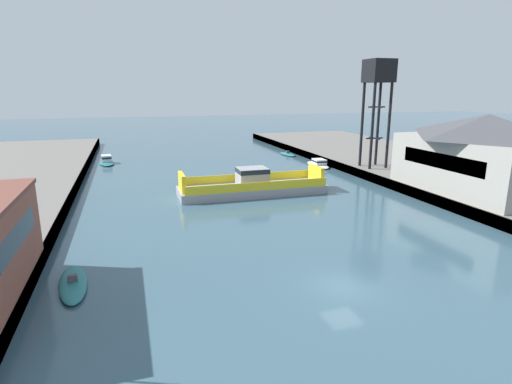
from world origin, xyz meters
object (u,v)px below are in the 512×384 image
Objects in this scene: moored_boat_near_right at (107,161)px; moored_boat_mid_left at (73,284)px; moored_boat_near_left at (318,164)px; warehouse_shed at (485,153)px; crane_tower at (378,80)px; chain_ferry at (252,186)px; moored_boat_mid_right at (287,154)px.

moored_boat_mid_left is at bearing -90.42° from moored_boat_near_right.
moored_boat_near_right reaches higher than moored_boat_near_left.
moored_boat_near_left is 0.41× the size of warehouse_shed.
moored_boat_mid_left is 0.36× the size of warehouse_shed.
moored_boat_near_right is 0.43× the size of crane_tower.
moored_boat_near_right is 52.06m from moored_boat_mid_left.
crane_tower is at bearing 15.52° from chain_ferry.
warehouse_shed is at bearing -78.13° from crane_tower.
warehouse_shed is (9.32, -41.64, 5.82)m from moored_boat_mid_right.
moored_boat_mid_right is 28.37m from crane_tower.
chain_ferry is 34.31m from moored_boat_mid_right.
moored_boat_mid_left is (-19.92, -21.79, -0.87)m from chain_ferry.
moored_boat_mid_left is 47.61m from warehouse_shed.
crane_tower is (22.47, 6.24, 13.91)m from chain_ferry.
moored_boat_mid_right is at bearing -0.69° from moored_boat_near_right.
moored_boat_near_left is at bearing 42.16° from chain_ferry.
crane_tower is at bearing 33.47° from moored_boat_mid_left.
crane_tower is at bearing -29.77° from moored_boat_near_right.
crane_tower is (42.01, -24.03, 14.38)m from moored_boat_near_right.
chain_ferry is 2.54× the size of moored_boat_near_left.
moored_boat_near_right is at bearing 179.31° from moored_boat_mid_right.
moored_boat_near_right is 1.19× the size of moored_boat_mid_right.
moored_boat_mid_left is at bearing -146.53° from crane_tower.
moored_boat_near_left is 1.27× the size of moored_boat_mid_right.
chain_ferry reaches higher than moored_boat_near_right.
moored_boat_near_left is 29.45m from warehouse_shed.
chain_ferry is at bearing -137.84° from moored_boat_near_left.
moored_boat_mid_left is at bearing -134.82° from moored_boat_near_left.
warehouse_shed is 20.51m from crane_tower.
moored_boat_mid_right is 0.32× the size of warehouse_shed.
chain_ferry is 2.72× the size of moored_boat_near_right.
crane_tower is (42.39, 28.03, 14.77)m from moored_boat_mid_left.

